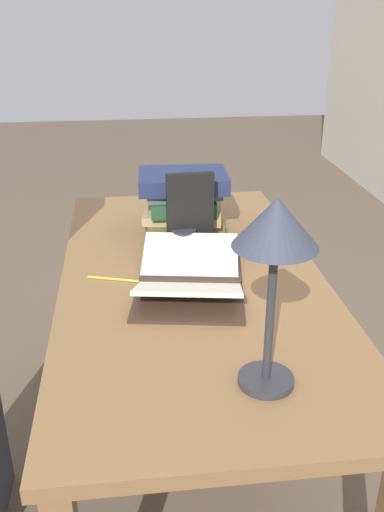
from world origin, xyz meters
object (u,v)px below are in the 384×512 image
pencil (117,279)px  book_standing_upright (190,213)px  book_stack_tall (183,201)px  coffee_mug (183,241)px  reading_lamp (275,239)px  open_book (190,277)px

pencil → book_standing_upright: bearing=128.1°
book_stack_tall → coffee_mug: 0.20m
book_stack_tall → reading_lamp: 0.91m
book_stack_tall → coffee_mug: size_ratio=2.88×
reading_lamp → book_standing_upright: bearing=-173.6°
open_book → pencil: open_book is taller
book_stack_tall → coffee_mug: (0.19, -0.02, -0.07)m
book_standing_upright → reading_lamp: 0.74m
pencil → open_book: bearing=76.0°
book_standing_upright → coffee_mug: bearing=-55.7°
open_book → book_standing_upright: bearing=-177.4°
book_standing_upright → reading_lamp: (0.71, 0.08, 0.21)m
reading_lamp → pencil: bearing=-149.0°
open_book → coffee_mug: (-0.22, 0.00, 0.02)m
open_book → reading_lamp: bearing=22.1°
book_standing_upright → coffee_mug: book_standing_upright is taller
coffee_mug → pencil: bearing=-51.9°
book_standing_upright → pencil: 0.32m
book_stack_tall → pencil: book_stack_tall is taller
book_stack_tall → book_standing_upright: 0.17m
open_book → book_standing_upright: 0.26m
open_book → coffee_mug: bearing=-171.9°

